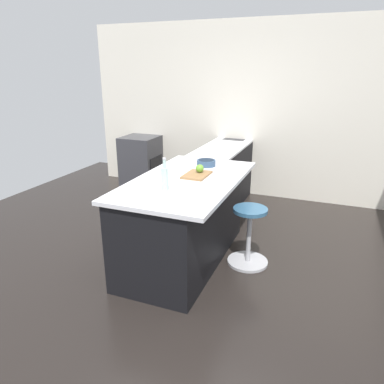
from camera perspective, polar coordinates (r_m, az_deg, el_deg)
name	(u,v)px	position (r m, az deg, el deg)	size (l,w,h in m)	color
ground_plane	(179,267)	(3.94, -2.15, -11.78)	(7.03, 7.03, 0.00)	black
interior_partition_left	(245,111)	(5.99, 8.41, 12.63)	(0.12, 5.36, 2.74)	silver
sink_cabinet	(229,169)	(5.86, 5.98, 3.59)	(2.57, 0.60, 1.20)	black
oven_range	(141,162)	(6.48, -8.10, 4.81)	(0.60, 0.61, 0.89)	#38383D
kitchen_island	(184,219)	(3.90, -1.33, -4.32)	(1.85, 1.03, 0.94)	black
stool_by_window	(249,238)	(3.92, 9.02, -7.21)	(0.44, 0.44, 0.64)	#B7B7BC
cutting_board	(197,175)	(3.82, 0.76, 2.75)	(0.36, 0.24, 0.02)	olive
apple_green	(200,168)	(3.86, 1.24, 3.77)	(0.09, 0.09, 0.09)	#609E2D
water_bottle	(165,178)	(3.33, -4.35, 2.27)	(0.06, 0.06, 0.31)	silver
fruit_bowl	(206,163)	(4.21, 2.27, 4.70)	(0.22, 0.22, 0.07)	#334C6B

